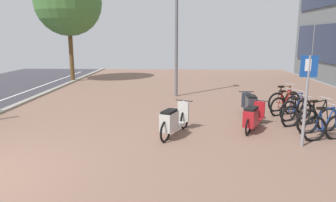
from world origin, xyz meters
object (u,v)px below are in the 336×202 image
Objects in this scene: bicycle_rack_05 at (284,101)px; bicycle_rack_03 at (296,110)px; scooter_near at (250,105)px; parking_sign at (307,91)px; bicycle_rack_04 at (285,106)px; scooter_far at (173,121)px; bicycle_rack_01 at (318,120)px; lamp_post at (176,20)px; bicycle_rack_02 at (299,115)px; scooter_mid at (253,117)px; bicycle_rack_00 at (325,127)px; street_tree at (68,2)px.

bicycle_rack_03 is at bearing -92.27° from bicycle_rack_05.
scooter_near is (-1.45, -1.05, 0.06)m from bicycle_rack_05.
parking_sign reaches higher than bicycle_rack_03.
bicycle_rack_04 is 4.47m from scooter_far.
bicycle_rack_01 is 1.14× the size of bicycle_rack_04.
lamp_post is (-3.74, 3.31, 2.97)m from bicycle_rack_04.
bicycle_rack_01 is 1.99m from bicycle_rack_04.
bicycle_rack_05 is at bearing 78.71° from parking_sign.
bicycle_rack_03 is (0.14, 0.66, 0.01)m from bicycle_rack_02.
scooter_mid is at bearing -159.53° from bicycle_rack_02.
bicycle_rack_00 is 3.93m from scooter_far.
bicycle_rack_01 is at bearing 82.96° from bicycle_rack_00.
bicycle_rack_05 is at bearing 84.35° from bicycle_rack_02.
street_tree is at bearing 141.89° from bicycle_rack_04.
bicycle_rack_00 is at bearing -57.03° from scooter_near.
parking_sign is 14.77m from street_tree.
scooter_near is 3.00m from parking_sign.
bicycle_rack_04 is 0.20× the size of lamp_post.
bicycle_rack_02 is 1.56m from scooter_near.
street_tree reaches higher than lamp_post.
lamp_post is (-2.24, 5.18, 2.91)m from scooter_mid.
street_tree reaches higher than bicycle_rack_00.
lamp_post is 7.78m from street_tree.
street_tree is (-8.70, 8.21, 4.10)m from scooter_near.
bicycle_rack_05 is 0.75× the size of scooter_far.
bicycle_rack_02 is at bearing 72.87° from parking_sign.
bicycle_rack_05 reaches higher than bicycle_rack_00.
bicycle_rack_01 is at bearing -82.33° from bicycle_rack_04.
bicycle_rack_04 is 0.90× the size of bicycle_rack_05.
bicycle_rack_02 is at bearing -36.30° from scooter_near.
bicycle_rack_00 is 1.07× the size of bicycle_rack_02.
bicycle_rack_04 is at bearing 17.29° from scooter_near.
bicycle_rack_03 is at bearing -40.01° from street_tree.
scooter_near is 0.96× the size of scooter_far.
bicycle_rack_01 reaches higher than bicycle_rack_03.
bicycle_rack_03 is 1.03× the size of bicycle_rack_04.
bicycle_rack_05 is (0.05, 1.32, 0.01)m from bicycle_rack_03.
street_tree reaches higher than scooter_mid.
bicycle_rack_02 is 3.90m from scooter_far.
scooter_far reaches higher than scooter_mid.
bicycle_rack_03 is at bearing 91.55° from bicycle_rack_00.
bicycle_rack_03 reaches higher than bicycle_rack_04.
lamp_post is at bearing 127.17° from bicycle_rack_01.
scooter_near is 0.77× the size of parking_sign.
bicycle_rack_05 reaches higher than bicycle_rack_02.
scooter_near is at bearing 169.32° from bicycle_rack_03.
bicycle_rack_03 reaches higher than scooter_mid.
bicycle_rack_05 is 0.21× the size of street_tree.
street_tree is (-9.39, 10.96, 3.13)m from parking_sign.
bicycle_rack_04 is 0.54× the size of parking_sign.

